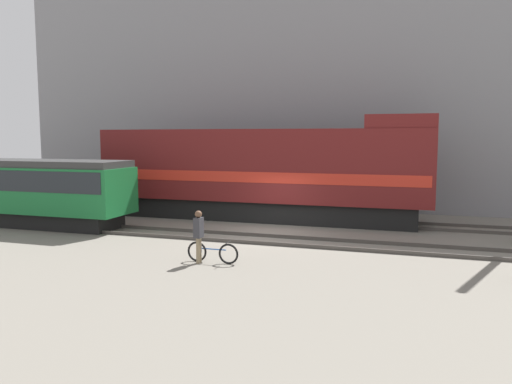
# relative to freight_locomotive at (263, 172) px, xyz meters

# --- Properties ---
(ground_plane) EXTENTS (120.00, 120.00, 0.00)m
(ground_plane) POSITION_rel_freight_locomotive_xyz_m (1.26, -3.59, -2.34)
(ground_plane) COLOR slate
(track_near) EXTENTS (60.00, 1.51, 0.14)m
(track_near) POSITION_rel_freight_locomotive_xyz_m (1.26, -4.95, -2.27)
(track_near) COLOR #47423D
(track_near) RESTS_ON ground
(track_far) EXTENTS (60.00, 1.51, 0.14)m
(track_far) POSITION_rel_freight_locomotive_xyz_m (1.26, -0.00, -2.27)
(track_far) COLOR #47423D
(track_far) RESTS_ON ground
(building_backdrop) EXTENTS (36.26, 6.00, 13.24)m
(building_backdrop) POSITION_rel_freight_locomotive_xyz_m (1.26, 7.12, 4.28)
(building_backdrop) COLOR gray
(building_backdrop) RESTS_ON ground
(freight_locomotive) EXTENTS (16.19, 3.04, 5.02)m
(freight_locomotive) POSITION_rel_freight_locomotive_xyz_m (0.00, 0.00, 0.00)
(freight_locomotive) COLOR black
(freight_locomotive) RESTS_ON ground
(streetcar) EXTENTS (9.16, 2.54, 3.02)m
(streetcar) POSITION_rel_freight_locomotive_xyz_m (-9.35, -4.95, -0.62)
(streetcar) COLOR black
(streetcar) RESTS_ON ground
(bicycle) EXTENTS (1.77, 0.44, 0.73)m
(bicycle) POSITION_rel_freight_locomotive_xyz_m (0.98, -8.75, -2.00)
(bicycle) COLOR black
(bicycle) RESTS_ON ground
(person) EXTENTS (0.23, 0.36, 1.71)m
(person) POSITION_rel_freight_locomotive_xyz_m (0.56, -8.90, -1.30)
(person) COLOR #8C7A5B
(person) RESTS_ON ground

